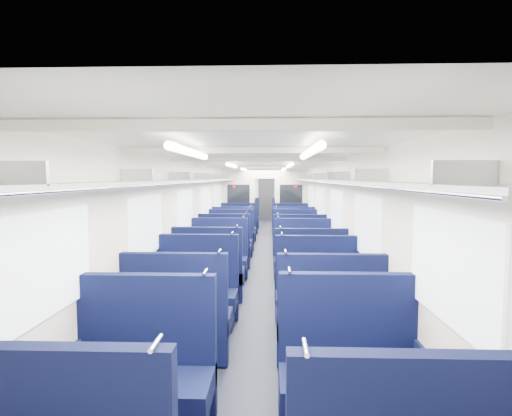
{
  "coord_description": "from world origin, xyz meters",
  "views": [
    {
      "loc": [
        0.19,
        -10.18,
        2.03
      ],
      "look_at": [
        -0.23,
        1.57,
        1.13
      ],
      "focal_mm": 28.04,
      "sensor_mm": 36.0,
      "label": 1
    }
  ],
  "objects_px": {
    "seat_4": "(179,325)",
    "seat_14": "(230,243)",
    "seat_3": "(350,381)",
    "seat_13": "(299,252)",
    "seat_8": "(209,276)",
    "bulkhead": "(265,201)",
    "seat_10": "(218,262)",
    "seat_12": "(225,250)",
    "seat_15": "(296,243)",
    "seat_9": "(310,279)",
    "seat_20": "(242,223)",
    "seat_22": "(244,219)",
    "seat_2": "(143,383)",
    "seat_19": "(291,230)",
    "seat_6": "(196,297)",
    "seat_5": "(329,327)",
    "end_door": "(266,199)",
    "seat_17": "(293,237)",
    "seat_21": "(288,223)",
    "seat_18": "(238,230)",
    "seat_16": "(234,237)",
    "seat_11": "(303,263)",
    "seat_7": "(318,299)",
    "seat_23": "(287,220)"
  },
  "relations": [
    {
      "from": "seat_4",
      "to": "seat_14",
      "type": "xyz_separation_m",
      "value": [
        0.0,
        5.59,
        0.0
      ]
    },
    {
      "from": "seat_3",
      "to": "seat_13",
      "type": "bearing_deg",
      "value": 90.0
    },
    {
      "from": "seat_8",
      "to": "seat_13",
      "type": "relative_size",
      "value": 1.0
    },
    {
      "from": "bulkhead",
      "to": "seat_10",
      "type": "relative_size",
      "value": 2.21
    },
    {
      "from": "seat_12",
      "to": "seat_15",
      "type": "height_order",
      "value": "same"
    },
    {
      "from": "seat_4",
      "to": "seat_12",
      "type": "bearing_deg",
      "value": 90.0
    },
    {
      "from": "seat_9",
      "to": "seat_10",
      "type": "bearing_deg",
      "value": 142.44
    },
    {
      "from": "seat_20",
      "to": "bulkhead",
      "type": "bearing_deg",
      "value": -49.58
    },
    {
      "from": "seat_14",
      "to": "seat_20",
      "type": "relative_size",
      "value": 1.0
    },
    {
      "from": "seat_14",
      "to": "seat_22",
      "type": "distance_m",
      "value": 5.71
    },
    {
      "from": "seat_12",
      "to": "seat_13",
      "type": "bearing_deg",
      "value": -3.3
    },
    {
      "from": "seat_2",
      "to": "seat_19",
      "type": "distance_m",
      "value": 9.46
    },
    {
      "from": "seat_6",
      "to": "seat_5",
      "type": "bearing_deg",
      "value": -32.84
    },
    {
      "from": "seat_3",
      "to": "seat_10",
      "type": "distance_m",
      "value": 4.82
    },
    {
      "from": "end_door",
      "to": "seat_15",
      "type": "height_order",
      "value": "end_door"
    },
    {
      "from": "seat_5",
      "to": "seat_17",
      "type": "height_order",
      "value": "same"
    },
    {
      "from": "bulkhead",
      "to": "seat_9",
      "type": "distance_m",
      "value": 7.08
    },
    {
      "from": "seat_10",
      "to": "seat_21",
      "type": "relative_size",
      "value": 1.0
    },
    {
      "from": "seat_10",
      "to": "seat_12",
      "type": "distance_m",
      "value": 1.22
    },
    {
      "from": "seat_3",
      "to": "seat_6",
      "type": "bearing_deg",
      "value": 126.67
    },
    {
      "from": "seat_18",
      "to": "seat_21",
      "type": "height_order",
      "value": "same"
    },
    {
      "from": "seat_21",
      "to": "seat_16",
      "type": "bearing_deg",
      "value": -116.21
    },
    {
      "from": "seat_8",
      "to": "seat_20",
      "type": "relative_size",
      "value": 1.0
    },
    {
      "from": "seat_5",
      "to": "seat_13",
      "type": "bearing_deg",
      "value": 90.0
    },
    {
      "from": "bulkhead",
      "to": "seat_9",
      "type": "relative_size",
      "value": 2.21
    },
    {
      "from": "seat_19",
      "to": "seat_21",
      "type": "height_order",
      "value": "same"
    },
    {
      "from": "bulkhead",
      "to": "seat_9",
      "type": "xyz_separation_m",
      "value": [
        0.83,
        -6.98,
        -0.84
      ]
    },
    {
      "from": "seat_16",
      "to": "seat_5",
      "type": "bearing_deg",
      "value": -76.08
    },
    {
      "from": "seat_6",
      "to": "seat_15",
      "type": "height_order",
      "value": "same"
    },
    {
      "from": "seat_6",
      "to": "seat_9",
      "type": "relative_size",
      "value": 1.0
    },
    {
      "from": "seat_14",
      "to": "seat_19",
      "type": "relative_size",
      "value": 1.0
    },
    {
      "from": "end_door",
      "to": "seat_9",
      "type": "bearing_deg",
      "value": -86.27
    },
    {
      "from": "seat_13",
      "to": "seat_14",
      "type": "xyz_separation_m",
      "value": [
        -1.66,
        1.1,
        0.0
      ]
    },
    {
      "from": "seat_11",
      "to": "seat_14",
      "type": "height_order",
      "value": "same"
    },
    {
      "from": "seat_5",
      "to": "seat_4",
      "type": "bearing_deg",
      "value": -179.97
    },
    {
      "from": "seat_16",
      "to": "seat_14",
      "type": "bearing_deg",
      "value": -90.0
    },
    {
      "from": "seat_12",
      "to": "seat_19",
      "type": "bearing_deg",
      "value": 64.45
    },
    {
      "from": "seat_6",
      "to": "seat_17",
      "type": "xyz_separation_m",
      "value": [
        1.66,
        5.66,
        0.0
      ]
    },
    {
      "from": "seat_7",
      "to": "seat_23",
      "type": "height_order",
      "value": "same"
    },
    {
      "from": "seat_2",
      "to": "seat_11",
      "type": "height_order",
      "value": "same"
    },
    {
      "from": "bulkhead",
      "to": "seat_23",
      "type": "bearing_deg",
      "value": 69.07
    },
    {
      "from": "seat_2",
      "to": "seat_13",
      "type": "distance_m",
      "value": 5.98
    },
    {
      "from": "end_door",
      "to": "seat_21",
      "type": "height_order",
      "value": "end_door"
    },
    {
      "from": "seat_21",
      "to": "seat_12",
      "type": "bearing_deg",
      "value": -106.85
    },
    {
      "from": "seat_8",
      "to": "seat_11",
      "type": "xyz_separation_m",
      "value": [
        1.66,
        1.13,
        0.0
      ]
    },
    {
      "from": "seat_7",
      "to": "seat_17",
      "type": "xyz_separation_m",
      "value": [
        0.0,
        5.72,
        0.0
      ]
    },
    {
      "from": "seat_2",
      "to": "seat_5",
      "type": "relative_size",
      "value": 1.0
    },
    {
      "from": "seat_7",
      "to": "seat_21",
      "type": "xyz_separation_m",
      "value": [
        0.0,
        9.06,
        0.0
      ]
    },
    {
      "from": "seat_23",
      "to": "seat_18",
      "type": "bearing_deg",
      "value": -117.7
    },
    {
      "from": "seat_7",
      "to": "seat_13",
      "type": "height_order",
      "value": "same"
    }
  ]
}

